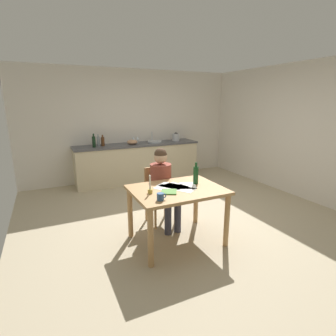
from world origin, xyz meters
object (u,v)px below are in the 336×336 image
(candlestick, at_px, (150,188))
(bottle_vinegar, at_px, (98,141))
(bottle_wine_red, at_px, (103,141))
(wine_glass_by_kettle, at_px, (133,138))
(stovetop_kettle, at_px, (176,137))
(coffee_mug, at_px, (161,197))
(mixing_bowl, at_px, (132,142))
(book_magazine, at_px, (169,192))
(sink_unit, at_px, (154,141))
(wine_glass_near_sink, at_px, (138,138))
(wine_bottle_on_table, at_px, (196,175))
(dining_table, at_px, (177,197))
(bottle_oil, at_px, (94,142))
(person_seated, at_px, (163,183))
(chair_at_table, at_px, (159,192))

(candlestick, xyz_separation_m, bottle_vinegar, (-0.04, 3.00, 0.19))
(bottle_wine_red, height_order, wine_glass_by_kettle, bottle_wine_red)
(stovetop_kettle, bearing_deg, coffee_mug, -119.74)
(bottle_wine_red, relative_size, wine_glass_by_kettle, 1.60)
(mixing_bowl, bearing_deg, book_magazine, -99.17)
(bottle_vinegar, bearing_deg, mixing_bowl, -9.29)
(sink_unit, bearing_deg, stovetop_kettle, -0.41)
(stovetop_kettle, bearing_deg, bottle_wine_red, 179.37)
(wine_glass_near_sink, bearing_deg, wine_bottle_on_table, -93.66)
(dining_table, height_order, wine_glass_by_kettle, wine_glass_by_kettle)
(coffee_mug, height_order, bottle_vinegar, bottle_vinegar)
(book_magazine, relative_size, wine_glass_near_sink, 1.27)
(coffee_mug, distance_m, mixing_bowl, 3.23)
(wine_bottle_on_table, distance_m, wine_glass_by_kettle, 3.00)
(dining_table, bearing_deg, bottle_oil, 100.98)
(wine_glass_near_sink, bearing_deg, sink_unit, -21.26)
(sink_unit, bearing_deg, wine_bottle_on_table, -101.25)
(sink_unit, height_order, mixing_bowl, sink_unit)
(candlestick, bearing_deg, bottle_oil, 93.31)
(book_magazine, distance_m, mixing_bowl, 2.99)
(bottle_vinegar, distance_m, mixing_bowl, 0.75)
(bottle_wine_red, bearing_deg, bottle_oil, -154.33)
(book_magazine, distance_m, stovetop_kettle, 3.43)
(wine_bottle_on_table, relative_size, bottle_vinegar, 1.17)
(book_magazine, distance_m, wine_glass_by_kettle, 3.22)
(person_seated, relative_size, wine_bottle_on_table, 4.01)
(candlestick, xyz_separation_m, bottle_oil, (-0.17, 2.85, 0.20))
(coffee_mug, relative_size, bottle_oil, 0.40)
(candlestick, xyz_separation_m, mixing_bowl, (0.70, 2.88, 0.13))
(wine_bottle_on_table, height_order, stovetop_kettle, stovetop_kettle)
(candlestick, xyz_separation_m, wine_glass_near_sink, (0.90, 3.08, 0.19))
(dining_table, relative_size, bottle_oil, 4.05)
(coffee_mug, height_order, wine_glass_by_kettle, wine_glass_by_kettle)
(wine_glass_near_sink, bearing_deg, dining_table, -99.57)
(wine_bottle_on_table, bearing_deg, bottle_wine_red, 103.11)
(bottle_oil, relative_size, stovetop_kettle, 1.33)
(mixing_bowl, height_order, wine_glass_near_sink, wine_glass_near_sink)
(bottle_oil, relative_size, mixing_bowl, 1.22)
(coffee_mug, height_order, sink_unit, sink_unit)
(mixing_bowl, bearing_deg, stovetop_kettle, 2.80)
(wine_bottle_on_table, bearing_deg, candlestick, -172.59)
(book_magazine, relative_size, mixing_bowl, 0.81)
(person_seated, height_order, candlestick, person_seated)
(chair_at_table, bearing_deg, sink_unit, 68.92)
(person_seated, relative_size, bottle_oil, 4.09)
(coffee_mug, relative_size, sink_unit, 0.33)
(candlestick, xyz_separation_m, bottle_wine_red, (0.04, 2.95, 0.18))
(chair_at_table, height_order, candlestick, candlestick)
(chair_at_table, bearing_deg, person_seated, -87.48)
(coffee_mug, bearing_deg, candlestick, 94.54)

